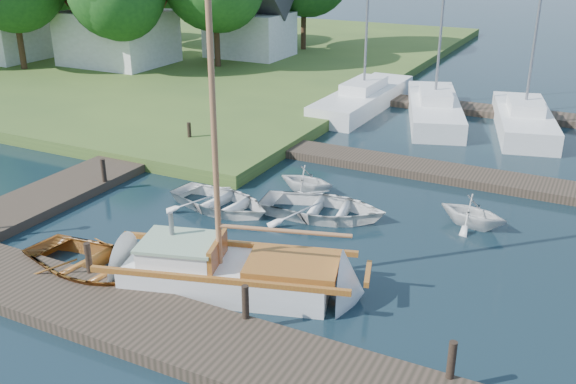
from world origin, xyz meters
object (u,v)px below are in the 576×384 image
at_px(marina_boat_0, 364,97).
at_px(mooring_post_1, 88,258).
at_px(mooring_post_5, 189,132).
at_px(house_c, 250,24).
at_px(tender_a, 221,198).
at_px(tender_c, 323,205).
at_px(house_a, 116,23).
at_px(marina_boat_1, 434,107).
at_px(mooring_post_4, 104,170).
at_px(tender_d, 473,209).
at_px(sailboat, 235,276).
at_px(tender_b, 307,178).
at_px(mooring_post_3, 452,360).
at_px(marina_boat_2, 524,118).
at_px(dinghy, 92,261).
at_px(mooring_post_2, 245,302).

bearing_deg(marina_boat_0, mooring_post_1, -178.74).
height_order(mooring_post_5, house_c, house_c).
relative_size(tender_a, tender_c, 0.91).
distance_m(tender_a, tender_c, 3.25).
xyz_separation_m(house_a, house_c, (6.00, 6.00, -0.38)).
bearing_deg(mooring_post_5, marina_boat_1, 49.60).
xyz_separation_m(tender_c, marina_boat_0, (-3.59, 13.01, 0.16)).
relative_size(mooring_post_1, tender_a, 0.22).
height_order(mooring_post_4, tender_d, mooring_post_4).
distance_m(mooring_post_5, marina_boat_0, 10.12).
bearing_deg(sailboat, tender_b, 83.57).
relative_size(mooring_post_4, sailboat, 0.08).
xyz_separation_m(mooring_post_5, house_a, (-13.00, 11.00, 2.26)).
relative_size(sailboat, house_c, 1.86).
bearing_deg(house_a, house_c, 45.00).
distance_m(mooring_post_3, house_c, 33.65).
distance_m(marina_boat_2, house_c, 20.46).
xyz_separation_m(tender_b, marina_boat_0, (-2.26, 11.38, 0.05)).
relative_size(mooring_post_4, marina_boat_2, 0.08).
relative_size(house_a, house_c, 1.19).
bearing_deg(dinghy, sailboat, -67.67).
height_order(mooring_post_4, tender_c, mooring_post_4).
bearing_deg(marina_boat_2, mooring_post_1, 144.08).
relative_size(tender_a, marina_boat_0, 0.33).
distance_m(mooring_post_2, dinghy, 4.73).
bearing_deg(mooring_post_4, house_a, 129.09).
bearing_deg(mooring_post_4, tender_a, 4.87).
bearing_deg(tender_d, mooring_post_5, 92.47).
bearing_deg(marina_boat_2, tender_b, 139.61).
xyz_separation_m(mooring_post_1, mooring_post_3, (9.00, 0.00, 0.00)).
distance_m(tender_c, marina_boat_1, 12.63).
relative_size(mooring_post_4, tender_d, 0.39).
bearing_deg(tender_c, marina_boat_2, -27.00).
bearing_deg(marina_boat_0, mooring_post_3, -153.79).
xyz_separation_m(mooring_post_3, tender_d, (-1.21, 7.72, -0.16)).
relative_size(tender_c, tender_d, 1.90).
xyz_separation_m(marina_boat_1, house_a, (-20.61, 2.06, 2.40)).
bearing_deg(marina_boat_1, tender_a, 148.36).
bearing_deg(house_a, marina_boat_2, -5.10).
distance_m(tender_b, tender_d, 5.60).
distance_m(mooring_post_1, marina_boat_0, 19.32).
bearing_deg(house_c, mooring_post_4, -72.35).
xyz_separation_m(tender_d, house_c, (-18.79, 19.28, 2.04)).
bearing_deg(house_a, marina_boat_1, -5.71).
height_order(mooring_post_3, tender_a, mooring_post_3).
height_order(tender_a, tender_c, tender_c).
distance_m(tender_a, marina_boat_2, 15.25).
bearing_deg(marina_boat_1, sailboat, 160.82).
xyz_separation_m(mooring_post_4, sailboat, (7.37, -3.60, -0.36)).
relative_size(mooring_post_5, sailboat, 0.08).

